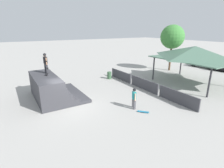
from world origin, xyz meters
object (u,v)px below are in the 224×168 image
Objects in this scene: trash_bin at (109,75)px; parked_car_black at (224,67)px; skater_on_deck at (45,62)px; skateboard_on_deck at (47,74)px; skateboard_on_ground at (144,112)px; tree_beside_pavilion at (172,37)px; bystander_walking at (134,97)px; parked_car_silver at (205,64)px.

parked_car_black reaches higher than trash_bin.
skater_on_deck is 2.07× the size of trash_bin.
skateboard_on_deck is at bearing -103.89° from parked_car_black.
skateboard_on_ground is 0.12× the size of tree_beside_pavilion.
tree_beside_pavilion reaches higher than parked_car_black.
skateboard_on_deck reaches higher than parked_car_black.
skateboard_on_ground is at bearing -149.19° from bystander_walking.
parked_car_silver is at bearing 109.34° from skateboard_on_deck.
trash_bin is at bearing 2.39° from bystander_walking.
parked_car_black is (3.36, 23.65, -2.51)m from skater_on_deck.
skateboard_on_deck is 1.09× the size of skateboard_on_ground.
parked_car_silver is (0.42, 23.68, -2.50)m from skater_on_deck.
skater_on_deck is at bearing 175.29° from skateboard_on_ground.
bystander_walking is at bearing -59.27° from tree_beside_pavilion.
skateboard_on_deck is 8.69m from skateboard_on_ground.
trash_bin is at bearing -115.17° from parked_car_black.
tree_beside_pavilion is at bearing 114.50° from skateboard_on_deck.
skater_on_deck reaches higher than trash_bin.
tree_beside_pavilion is 1.52× the size of parked_car_black.
parked_car_black is (2.94, -0.03, -0.00)m from parked_car_silver.
skater_on_deck is at bearing -173.41° from skateboard_on_deck.
trash_bin reaches higher than skateboard_on_ground.
parked_car_silver reaches higher than trash_bin.
bystander_walking is 19.68m from parked_car_silver.
skateboard_on_ground is 0.91× the size of trash_bin.
skateboard_on_deck is at bearing -95.08° from parked_car_silver.
skater_on_deck is 8.22m from trash_bin.
trash_bin is (-9.07, 2.47, 0.37)m from skateboard_on_ground.
skateboard_on_deck is 8.25m from trash_bin.
trash_bin is 16.28m from parked_car_silver.
tree_beside_pavilion is at bearing -38.86° from bystander_walking.
bystander_walking reaches higher than skateboard_on_ground.
parked_car_silver and parked_car_black have the same top height.
skateboard_on_ground is 15.59m from tree_beside_pavilion.
skateboard_on_deck is at bearing -84.35° from tree_beside_pavilion.
bystander_walking reaches higher than parked_car_silver.
parked_car_silver is (-0.21, 23.82, -1.55)m from skateboard_on_deck.
skater_on_deck is 0.42× the size of parked_car_black.
parked_car_silver is (-6.83, 18.60, 0.54)m from skateboard_on_ground.
skater_on_deck is 0.28× the size of tree_beside_pavilion.
skater_on_deck is 1.15m from skateboard_on_deck.
skateboard_on_deck is at bearing -16.90° from skater_on_deck.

